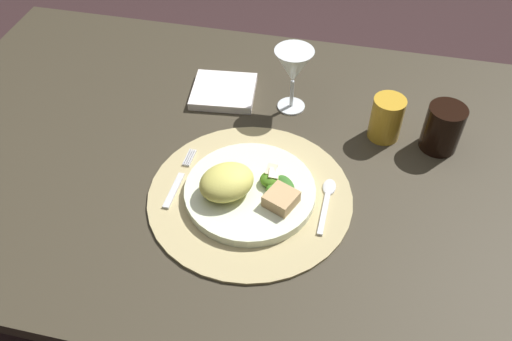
{
  "coord_description": "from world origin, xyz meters",
  "views": [
    {
      "loc": [
        0.2,
        -0.73,
        1.48
      ],
      "look_at": [
        0.05,
        -0.06,
        0.76
      ],
      "focal_mm": 37.24,
      "sensor_mm": 36.0,
      "label": 1
    }
  ],
  "objects_px": {
    "amber_tumbler": "(386,118)",
    "dining_table": "(239,199)",
    "napkin": "(224,91)",
    "wine_glass": "(293,68)",
    "spoon": "(327,197)",
    "fork": "(179,180)",
    "dinner_plate": "(250,191)",
    "dark_tumbler": "(443,128)"
  },
  "relations": [
    {
      "from": "amber_tumbler",
      "to": "dining_table",
      "type": "bearing_deg",
      "value": -157.2
    },
    {
      "from": "napkin",
      "to": "wine_glass",
      "type": "relative_size",
      "value": 0.96
    },
    {
      "from": "dining_table",
      "to": "spoon",
      "type": "distance_m",
      "value": 0.25
    },
    {
      "from": "dining_table",
      "to": "spoon",
      "type": "relative_size",
      "value": 10.26
    },
    {
      "from": "spoon",
      "to": "amber_tumbler",
      "type": "relative_size",
      "value": 1.45
    },
    {
      "from": "wine_glass",
      "to": "amber_tumbler",
      "type": "xyz_separation_m",
      "value": [
        0.2,
        -0.05,
        -0.06
      ]
    },
    {
      "from": "wine_glass",
      "to": "fork",
      "type": "bearing_deg",
      "value": -121.72
    },
    {
      "from": "dinner_plate",
      "to": "wine_glass",
      "type": "distance_m",
      "value": 0.29
    },
    {
      "from": "wine_glass",
      "to": "amber_tumbler",
      "type": "distance_m",
      "value": 0.22
    },
    {
      "from": "dinner_plate",
      "to": "amber_tumbler",
      "type": "height_order",
      "value": "amber_tumbler"
    },
    {
      "from": "dining_table",
      "to": "wine_glass",
      "type": "relative_size",
      "value": 9.57
    },
    {
      "from": "dinner_plate",
      "to": "fork",
      "type": "xyz_separation_m",
      "value": [
        -0.14,
        0.0,
        -0.01
      ]
    },
    {
      "from": "napkin",
      "to": "dark_tumbler",
      "type": "height_order",
      "value": "dark_tumbler"
    },
    {
      "from": "wine_glass",
      "to": "napkin",
      "type": "bearing_deg",
      "value": 176.37
    },
    {
      "from": "dining_table",
      "to": "wine_glass",
      "type": "xyz_separation_m",
      "value": [
        0.08,
        0.17,
        0.24
      ]
    },
    {
      "from": "fork",
      "to": "dark_tumbler",
      "type": "xyz_separation_m",
      "value": [
        0.48,
        0.21,
        0.04
      ]
    },
    {
      "from": "napkin",
      "to": "wine_glass",
      "type": "xyz_separation_m",
      "value": [
        0.16,
        -0.01,
        0.09
      ]
    },
    {
      "from": "fork",
      "to": "napkin",
      "type": "height_order",
      "value": "napkin"
    },
    {
      "from": "spoon",
      "to": "dinner_plate",
      "type": "bearing_deg",
      "value": -170.0
    },
    {
      "from": "spoon",
      "to": "dark_tumbler",
      "type": "height_order",
      "value": "dark_tumbler"
    },
    {
      "from": "fork",
      "to": "spoon",
      "type": "distance_m",
      "value": 0.28
    },
    {
      "from": "dining_table",
      "to": "amber_tumbler",
      "type": "height_order",
      "value": "amber_tumbler"
    },
    {
      "from": "amber_tumbler",
      "to": "dark_tumbler",
      "type": "height_order",
      "value": "dark_tumbler"
    },
    {
      "from": "fork",
      "to": "amber_tumbler",
      "type": "xyz_separation_m",
      "value": [
        0.37,
        0.22,
        0.04
      ]
    },
    {
      "from": "fork",
      "to": "napkin",
      "type": "bearing_deg",
      "value": 87.5
    },
    {
      "from": "dining_table",
      "to": "dark_tumbler",
      "type": "bearing_deg",
      "value": 15.78
    },
    {
      "from": "dinner_plate",
      "to": "dark_tumbler",
      "type": "height_order",
      "value": "dark_tumbler"
    },
    {
      "from": "fork",
      "to": "spoon",
      "type": "xyz_separation_m",
      "value": [
        0.28,
        0.02,
        0.0
      ]
    },
    {
      "from": "fork",
      "to": "spoon",
      "type": "bearing_deg",
      "value": 4.36
    },
    {
      "from": "spoon",
      "to": "fork",
      "type": "bearing_deg",
      "value": -175.64
    },
    {
      "from": "spoon",
      "to": "napkin",
      "type": "relative_size",
      "value": 0.98
    },
    {
      "from": "fork",
      "to": "amber_tumbler",
      "type": "height_order",
      "value": "amber_tumbler"
    },
    {
      "from": "napkin",
      "to": "dark_tumbler",
      "type": "distance_m",
      "value": 0.47
    },
    {
      "from": "napkin",
      "to": "dark_tumbler",
      "type": "xyz_separation_m",
      "value": [
        0.47,
        -0.07,
        0.04
      ]
    },
    {
      "from": "dining_table",
      "to": "amber_tumbler",
      "type": "distance_m",
      "value": 0.36
    },
    {
      "from": "dining_table",
      "to": "napkin",
      "type": "xyz_separation_m",
      "value": [
        -0.08,
        0.18,
        0.15
      ]
    },
    {
      "from": "napkin",
      "to": "wine_glass",
      "type": "bearing_deg",
      "value": -3.63
    },
    {
      "from": "spoon",
      "to": "napkin",
      "type": "distance_m",
      "value": 0.37
    },
    {
      "from": "dining_table",
      "to": "napkin",
      "type": "distance_m",
      "value": 0.24
    },
    {
      "from": "spoon",
      "to": "wine_glass",
      "type": "relative_size",
      "value": 0.93
    },
    {
      "from": "dining_table",
      "to": "fork",
      "type": "bearing_deg",
      "value": -130.55
    },
    {
      "from": "dining_table",
      "to": "dinner_plate",
      "type": "distance_m",
      "value": 0.19
    }
  ]
}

